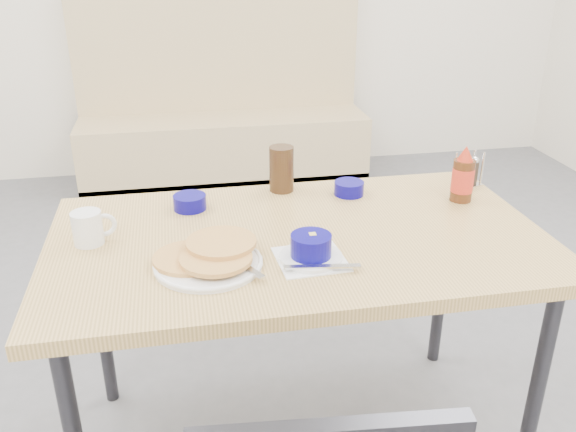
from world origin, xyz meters
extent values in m
cube|color=tan|center=(0.00, 2.72, 0.23)|extent=(1.90, 0.55, 0.45)
cube|color=tan|center=(0.00, 2.94, 0.72)|extent=(1.90, 0.12, 1.00)
cube|color=#2D2D33|center=(0.00, 2.72, 0.04)|extent=(1.90, 0.55, 0.08)
cube|color=tan|center=(0.00, 0.25, 0.74)|extent=(1.40, 0.80, 0.04)
cylinder|color=#2D2D33|center=(0.62, -0.07, 0.36)|extent=(0.04, 0.04, 0.72)
cylinder|color=#2D2D33|center=(-0.62, 0.57, 0.36)|extent=(0.04, 0.04, 0.72)
cylinder|color=#2D2D33|center=(0.62, 0.57, 0.36)|extent=(0.04, 0.04, 0.72)
cylinder|color=white|center=(-0.26, 0.11, 0.77)|extent=(0.28, 0.28, 0.01)
cylinder|color=#ECB658|center=(-0.31, 0.13, 0.78)|extent=(0.18, 0.18, 0.01)
cylinder|color=#ECB658|center=(-0.25, 0.09, 0.79)|extent=(0.18, 0.18, 0.01)
cylinder|color=#ECB658|center=(-0.23, 0.15, 0.80)|extent=(0.18, 0.18, 0.01)
cube|color=silver|center=(-0.17, 0.05, 0.78)|extent=(0.07, 0.12, 0.00)
cylinder|color=white|center=(-0.58, 0.30, 0.81)|extent=(0.08, 0.08, 0.09)
cylinder|color=black|center=(-0.58, 0.30, 0.85)|extent=(0.07, 0.07, 0.00)
torus|color=white|center=(-0.53, 0.31, 0.81)|extent=(0.07, 0.03, 0.07)
cube|color=white|center=(0.00, 0.10, 0.76)|extent=(0.19, 0.19, 0.00)
cylinder|color=white|center=(0.00, 0.10, 0.77)|extent=(0.17, 0.17, 0.01)
cylinder|color=#09046E|center=(0.00, 0.10, 0.80)|extent=(0.11, 0.11, 0.06)
cylinder|color=white|center=(0.00, 0.10, 0.83)|extent=(0.10, 0.10, 0.01)
cube|color=#F4DB60|center=(0.01, 0.10, 0.83)|extent=(0.02, 0.02, 0.01)
cube|color=silver|center=(0.01, 0.03, 0.78)|extent=(0.19, 0.05, 0.00)
cylinder|color=#09046E|center=(-0.29, 0.49, 0.78)|extent=(0.10, 0.10, 0.05)
cylinder|color=#09046E|center=(0.22, 0.51, 0.78)|extent=(0.10, 0.10, 0.04)
cylinder|color=#352111|center=(0.01, 0.59, 0.84)|extent=(0.10, 0.10, 0.15)
cube|color=silver|center=(0.64, 0.52, 0.76)|extent=(0.11, 0.08, 0.00)
cylinder|color=silver|center=(0.61, 0.48, 0.82)|extent=(0.01, 0.01, 0.11)
cylinder|color=silver|center=(0.69, 0.51, 0.82)|extent=(0.01, 0.01, 0.11)
cylinder|color=silver|center=(0.59, 0.52, 0.82)|extent=(0.01, 0.01, 0.11)
cylinder|color=silver|center=(0.67, 0.55, 0.82)|extent=(0.01, 0.01, 0.11)
cylinder|color=silver|center=(0.62, 0.51, 0.80)|extent=(0.03, 0.03, 0.08)
cylinder|color=#3F3326|center=(0.66, 0.52, 0.80)|extent=(0.03, 0.03, 0.08)
cylinder|color=#47230F|center=(0.56, 0.40, 0.83)|extent=(0.07, 0.07, 0.13)
cylinder|color=#E04A1A|center=(0.56, 0.40, 0.83)|extent=(0.07, 0.07, 0.08)
cone|color=red|center=(0.56, 0.40, 0.92)|extent=(0.05, 0.05, 0.05)
cube|color=#E44C59|center=(-0.21, 0.32, 0.76)|extent=(0.05, 0.05, 0.00)
camera|label=1|loc=(-0.32, -1.27, 1.52)|focal=38.00mm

